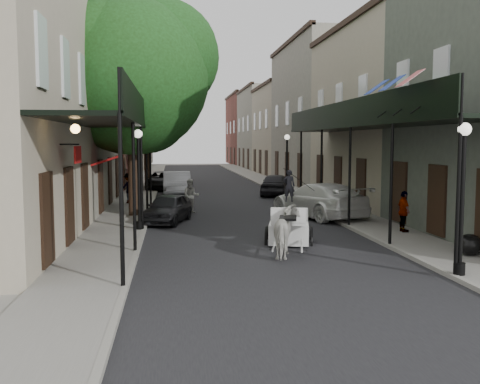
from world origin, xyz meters
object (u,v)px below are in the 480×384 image
object	(u,v)px
pedestrian_sidewalk_right	(404,211)
car_right_far	(276,184)
horse	(288,231)
pedestrian_sidewalk_left	(129,188)
car_left_mid	(177,184)
tree_near	(141,71)
lamppost_right_near	(462,197)
carriage	(289,213)
tree_far	(152,107)
lamppost_right_far	(287,164)
car_left_far	(162,181)
car_right_near	(318,200)
car_left_near	(168,208)
lamppost_left	(139,178)
pedestrian_walking	(191,196)

from	to	relation	value
pedestrian_sidewalk_right	car_right_far	distance (m)	14.94
horse	pedestrian_sidewalk_left	bearing A→B (deg)	-54.13
pedestrian_sidewalk_left	car_left_mid	size ratio (longest dim) A/B	0.34
tree_near	lamppost_right_near	xyz separation A→B (m)	(8.30, -12.18, -4.44)
carriage	car_left_mid	bearing A→B (deg)	116.55
tree_far	lamppost_right_far	bearing A→B (deg)	-36.51
car_left_mid	car_left_far	bearing A→B (deg)	100.45
car_right_near	car_right_far	distance (m)	10.00
car_left_far	horse	bearing A→B (deg)	-78.31
tree_far	car_left_near	bearing A→B (deg)	-85.81
lamppost_right_near	car_left_near	bearing A→B (deg)	124.95
lamppost_left	car_right_far	world-z (taller)	lamppost_left
car_right_near	pedestrian_sidewalk_right	bearing A→B (deg)	91.45
lamppost_left	pedestrian_sidewalk_right	bearing A→B (deg)	-10.84
lamppost_right_far	lamppost_left	bearing A→B (deg)	-124.35
car_right_far	tree_near	bearing A→B (deg)	64.96
tree_near	pedestrian_sidewalk_left	xyz separation A→B (m)	(-0.97, 4.58, -5.56)
tree_near	car_right_far	size ratio (longest dim) A/B	2.31
pedestrian_sidewalk_right	car_left_far	distance (m)	21.79
tree_near	carriage	distance (m)	10.19
pedestrian_sidewalk_right	lamppost_right_far	bearing A→B (deg)	6.22
pedestrian_sidewalk_left	car_left_far	xyz separation A→B (m)	(1.57, 9.24, -0.28)
car_left_far	lamppost_right_near	bearing A→B (deg)	-71.92
tree_near	car_left_mid	world-z (taller)	tree_near
car_left_far	car_right_near	xyz separation A→B (m)	(7.20, -15.00, 0.13)
lamppost_right_far	car_left_far	distance (m)	9.86
lamppost_right_near	car_left_mid	bearing A→B (deg)	107.79
car_right_near	pedestrian_walking	bearing A→B (deg)	-40.90
car_right_far	pedestrian_sidewalk_right	bearing A→B (deg)	113.47
carriage	car_right_far	size ratio (longest dim) A/B	0.60
tree_far	car_left_mid	world-z (taller)	tree_far
lamppost_right_near	tree_near	bearing A→B (deg)	124.27
pedestrian_walking	car_left_far	distance (m)	12.89
lamppost_right_near	horse	world-z (taller)	lamppost_right_near
tree_far	horse	size ratio (longest dim) A/B	4.85
lamppost_left	car_right_near	xyz separation A→B (m)	(7.70, 3.00, -1.27)
pedestrian_sidewalk_right	car_left_far	bearing A→B (deg)	25.21
car_left_mid	pedestrian_sidewalk_left	bearing A→B (deg)	-122.55
pedestrian_sidewalk_left	car_right_far	size ratio (longest dim) A/B	0.39
carriage	pedestrian_sidewalk_left	xyz separation A→B (m)	(-6.19, 11.37, -0.04)
horse	car_right_near	size ratio (longest dim) A/B	0.33
lamppost_right_near	pedestrian_sidewalk_left	world-z (taller)	lamppost_right_near
lamppost_right_far	car_left_mid	bearing A→B (deg)	172.54
horse	car_left_near	xyz separation A→B (m)	(-3.56, 7.16, -0.14)
lamppost_left	car_left_far	size ratio (longest dim) A/B	0.79
lamppost_left	pedestrian_sidewalk_right	world-z (taller)	lamppost_left
tree_near	car_left_near	size ratio (longest dim) A/B	2.70
lamppost_right_near	pedestrian_walking	world-z (taller)	lamppost_right_near
lamppost_right_far	carriage	world-z (taller)	lamppost_right_far
horse	pedestrian_sidewalk_right	world-z (taller)	pedestrian_sidewalk_right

